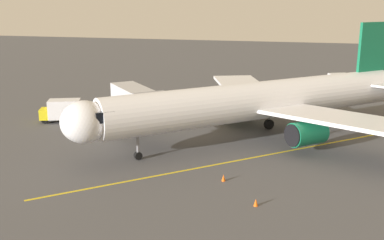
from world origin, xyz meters
TOP-DOWN VIEW (x-y plane):
  - ground_plane at (0.00, 0.00)m, footprint 220.00×220.00m
  - apron_lead_in_line at (-0.68, 5.74)m, footprint 29.96×26.86m
  - airplane at (-0.89, -0.45)m, footprint 33.51×32.55m
  - jet_bridge at (11.10, 3.08)m, footprint 9.13×9.82m
  - ground_crew_marshaller at (14.65, 1.13)m, footprint 0.41×0.47m
  - ground_crew_wing_walker at (-6.32, -5.29)m, footprint 0.38×0.46m
  - belt_loader_near_nose at (-6.00, -10.36)m, footprint 3.17×4.62m
  - box_truck_portside at (22.72, -1.41)m, footprint 4.99×3.42m
  - safety_cone_nose_left at (0.98, 11.90)m, footprint 0.32×0.32m
  - safety_cone_nose_right at (12.48, -2.66)m, footprint 0.32×0.32m
  - safety_cone_wing_port at (19.50, 0.09)m, footprint 0.32×0.32m
  - safety_cone_wing_starboard at (-2.04, 15.86)m, footprint 0.32×0.32m

SIDE VIEW (x-z plane):
  - ground_plane at x=0.00m, z-range 0.00..0.00m
  - apron_lead_in_line at x=-0.68m, z-range 0.00..0.01m
  - safety_cone_nose_left at x=0.98m, z-range 0.00..0.55m
  - safety_cone_nose_right at x=12.48m, z-range 0.00..0.55m
  - safety_cone_wing_port at x=19.50m, z-range 0.00..0.55m
  - safety_cone_wing_starboard at x=-2.04m, z-range 0.00..0.55m
  - belt_loader_near_nose at x=-6.00m, z-range -0.45..1.88m
  - ground_crew_marshaller at x=14.65m, z-range 0.03..1.74m
  - ground_crew_wing_walker at x=-6.32m, z-range 0.03..1.74m
  - box_truck_portside at x=22.72m, z-range 0.08..2.70m
  - jet_bridge at x=11.10m, z-range 1.06..6.46m
  - airplane at x=-0.89m, z-range -1.75..9.75m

